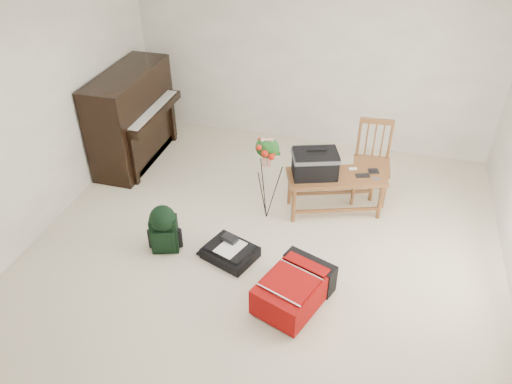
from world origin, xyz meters
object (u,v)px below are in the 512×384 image
(black_duffel, at_px, (230,251))
(green_backpack, at_px, (163,227))
(dining_chair, at_px, (372,163))
(bench, at_px, (322,165))
(flower_stand, at_px, (267,179))
(red_suitcase, at_px, (295,285))
(piano, at_px, (133,119))

(black_duffel, xyz_separation_m, green_backpack, (-0.71, -0.07, 0.23))
(dining_chair, bearing_deg, green_backpack, -145.88)
(bench, height_order, green_backpack, bench)
(dining_chair, xyz_separation_m, flower_stand, (-1.11, -0.76, 0.05))
(green_backpack, bearing_deg, dining_chair, 20.88)
(black_duffel, bearing_deg, dining_chair, 70.02)
(dining_chair, height_order, green_backpack, dining_chair)
(black_duffel, relative_size, green_backpack, 1.11)
(red_suitcase, xyz_separation_m, flower_stand, (-0.59, 1.17, 0.36))
(bench, height_order, flower_stand, flower_stand)
(piano, relative_size, flower_stand, 1.37)
(bench, bearing_deg, green_backpack, -160.23)
(dining_chair, bearing_deg, red_suitcase, -109.65)
(piano, xyz_separation_m, green_backpack, (1.17, -1.68, -0.29))
(dining_chair, relative_size, red_suitcase, 1.10)
(dining_chair, bearing_deg, flower_stand, -150.13)
(red_suitcase, bearing_deg, bench, 111.32)
(piano, xyz_separation_m, flower_stand, (2.07, -0.83, -0.07))
(black_duffel, height_order, flower_stand, flower_stand)
(red_suitcase, height_order, flower_stand, flower_stand)
(bench, height_order, red_suitcase, bench)
(black_duffel, xyz_separation_m, flower_stand, (0.19, 0.78, 0.45))
(piano, height_order, black_duffel, piano)
(bench, distance_m, black_duffel, 1.46)
(black_duffel, bearing_deg, red_suitcase, -6.22)
(bench, xyz_separation_m, green_backpack, (-1.46, -1.20, -0.30))
(piano, relative_size, black_duffel, 2.40)
(green_backpack, bearing_deg, flower_stand, 25.48)
(dining_chair, distance_m, flower_stand, 1.34)
(dining_chair, distance_m, green_backpack, 2.58)
(flower_stand, bearing_deg, red_suitcase, -73.04)
(piano, height_order, dining_chair, piano)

